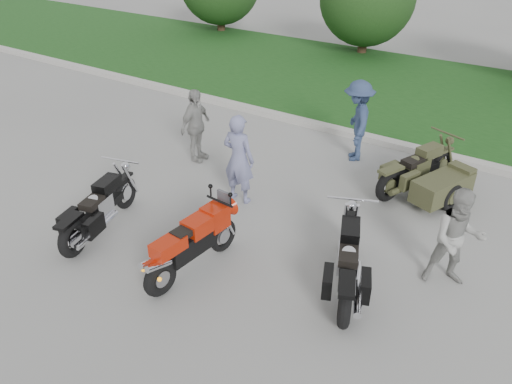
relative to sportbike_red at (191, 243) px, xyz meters
The scene contains 11 objects.
ground 0.82m from the sportbike_red, 97.23° to the left, with size 80.00×80.00×0.00m, color #9D9E98.
curb 6.60m from the sportbike_red, 90.64° to the left, with size 60.00×0.30×0.15m, color #B1AEA6.
grass_strip 10.74m from the sportbike_red, 90.39° to the left, with size 60.00×8.00×0.14m, color #255B1F.
sportbike_red is the anchor object (origin of this frame).
cruiser_left 2.18m from the sportbike_red, behind, with size 0.81×2.30×0.90m.
cruiser_right 2.52m from the sportbike_red, 24.17° to the left, with size 1.11×2.30×0.94m.
cruiser_sidecar 5.18m from the sportbike_red, 60.95° to the left, with size 1.65×2.27×0.92m.
person_stripe 2.46m from the sportbike_red, 106.70° to the left, with size 0.68×0.45×1.86m, color #797DA5.
person_grey 4.18m from the sportbike_red, 30.35° to the left, with size 0.82×0.64×1.70m, color #9A9A94.
person_denim 5.45m from the sportbike_red, 85.17° to the left, with size 1.23×0.71×1.91m, color navy.
person_back 4.20m from the sportbike_red, 128.37° to the left, with size 1.01×0.42×1.73m, color #999893.
Camera 1 is at (4.57, -5.41, 5.35)m, focal length 35.00 mm.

